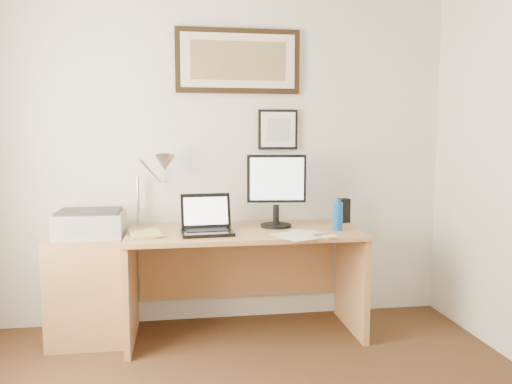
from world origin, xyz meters
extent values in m
cube|color=silver|center=(0.00, 2.00, 1.25)|extent=(3.50, 0.02, 2.50)
cube|color=#B07949|center=(-0.92, 1.68, 0.36)|extent=(0.50, 0.40, 0.73)
cylinder|color=#0D51B3|center=(0.79, 1.55, 0.85)|extent=(0.07, 0.07, 0.19)
cylinder|color=#0D51B3|center=(0.79, 1.55, 0.95)|extent=(0.03, 0.03, 0.02)
cube|color=black|center=(0.93, 1.84, 0.84)|extent=(0.09, 0.09, 0.18)
cube|color=white|center=(0.45, 1.38, 0.75)|extent=(0.31, 0.35, 0.00)
cube|color=white|center=(0.50, 1.44, 0.75)|extent=(0.32, 0.35, 0.00)
cube|color=#E4D26C|center=(0.67, 1.31, 0.76)|extent=(0.10, 0.10, 0.01)
cylinder|color=white|center=(0.62, 1.40, 0.76)|extent=(0.14, 0.06, 0.02)
imported|color=#D1C262|center=(-0.61, 1.54, 0.76)|extent=(0.25, 0.31, 0.02)
cube|color=#B07949|center=(0.15, 1.63, 0.73)|extent=(1.60, 0.70, 0.03)
cube|color=#B07949|center=(-0.63, 1.63, 0.36)|extent=(0.04, 0.65, 0.72)
cube|color=#B07949|center=(0.93, 1.63, 0.36)|extent=(0.04, 0.65, 0.72)
cube|color=#B07949|center=(0.15, 1.96, 0.45)|extent=(1.50, 0.03, 0.55)
cube|color=black|center=(-0.11, 1.52, 0.76)|extent=(0.36, 0.26, 0.02)
cube|color=black|center=(-0.11, 1.55, 0.78)|extent=(0.29, 0.15, 0.00)
cube|color=black|center=(-0.11, 1.66, 0.89)|extent=(0.34, 0.10, 0.23)
cube|color=white|center=(-0.11, 1.65, 0.89)|extent=(0.30, 0.07, 0.18)
cylinder|color=black|center=(0.39, 1.73, 0.76)|extent=(0.22, 0.22, 0.02)
cylinder|color=black|center=(0.39, 1.73, 0.84)|extent=(0.04, 0.04, 0.14)
cube|color=black|center=(0.39, 1.72, 1.10)|extent=(0.42, 0.08, 0.34)
cube|color=silver|center=(0.39, 1.70, 1.10)|extent=(0.38, 0.05, 0.30)
cube|color=#A5A5A8|center=(-0.89, 1.69, 0.81)|extent=(0.44, 0.34, 0.16)
cube|color=#2F2F2F|center=(-0.89, 1.69, 0.90)|extent=(0.40, 0.30, 0.02)
cylinder|color=silver|center=(-0.59, 1.92, 0.93)|extent=(0.02, 0.02, 0.36)
cylinder|color=silver|center=(-0.49, 1.86, 1.15)|extent=(0.15, 0.23, 0.19)
cone|color=silver|center=(-0.39, 1.80, 1.21)|extent=(0.16, 0.18, 0.15)
cube|color=black|center=(0.15, 1.98, 1.95)|extent=(0.92, 0.03, 0.47)
cube|color=silver|center=(0.15, 1.96, 1.95)|extent=(0.84, 0.01, 0.39)
cube|color=#7A6446|center=(0.15, 1.95, 1.95)|extent=(0.70, 0.00, 0.28)
cube|color=black|center=(0.45, 1.98, 1.45)|extent=(0.30, 0.02, 0.30)
cube|color=white|center=(0.45, 1.96, 1.45)|extent=(0.26, 0.00, 0.26)
cube|color=#B1B6BB|center=(0.45, 1.96, 1.45)|extent=(0.17, 0.00, 0.17)
camera|label=1|loc=(-0.28, -1.75, 1.40)|focal=35.00mm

